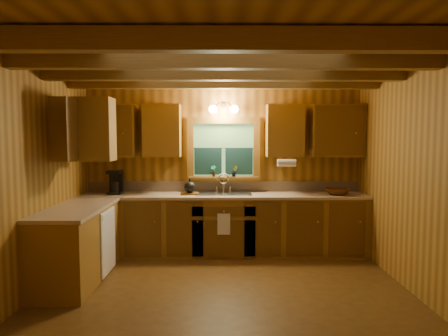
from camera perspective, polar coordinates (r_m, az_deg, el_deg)
room at (r=4.40m, az=0.07°, el=-1.44°), size 4.20×4.20×4.20m
ceiling_beams at (r=4.44m, az=0.07°, el=14.01°), size 4.20×2.54×0.18m
base_cabinets at (r=5.83m, az=-4.95°, el=-8.68°), size 4.20×2.22×0.86m
countertop at (r=5.75m, az=-4.83°, el=-4.30°), size 4.20×2.24×0.04m
backsplash at (r=6.31m, az=-0.07°, el=-2.60°), size 4.20×0.02×0.16m
dishwasher_panel at (r=5.42m, az=-15.96°, el=-9.85°), size 0.02×0.60×0.80m
upper_cabinets at (r=5.83m, az=-5.63°, el=5.27°), size 4.19×1.77×0.78m
window at (r=6.25m, az=-0.07°, el=2.38°), size 1.12×0.08×1.00m
window_sill at (r=6.23m, az=-0.07°, el=-1.40°), size 1.06×0.14×0.04m
wall_sconce at (r=6.14m, az=-0.06°, el=8.27°), size 0.45×0.21×0.17m
paper_towel_roll at (r=6.00m, az=8.77°, el=0.73°), size 0.27×0.11×0.11m
dish_towel at (r=5.78m, az=-0.03°, el=-7.88°), size 0.18×0.01×0.30m
sink at (r=6.05m, az=-0.05°, el=-4.09°), size 0.82×0.48×0.43m
coffee_maker at (r=6.27m, az=-14.96°, el=-1.94°), size 0.20×0.25×0.35m
utensil_crock at (r=6.22m, az=-15.07°, el=-2.86°), size 0.11×0.11×0.32m
cutting_board at (r=6.03m, az=-4.83°, el=-3.60°), size 0.29×0.22×0.02m
teakettle at (r=6.02m, az=-4.83°, el=-2.70°), size 0.16×0.16×0.21m
wicker_basket at (r=6.19m, az=15.64°, el=-3.21°), size 0.48×0.48×0.09m
potted_plant_left at (r=6.22m, az=-1.50°, el=-0.41°), size 0.11×0.09×0.18m
potted_plant_right at (r=6.21m, az=1.47°, el=-0.46°), size 0.11×0.09×0.17m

